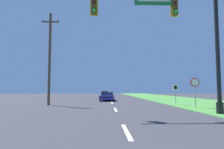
{
  "coord_description": "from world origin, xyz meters",
  "views": [
    {
      "loc": [
        -0.77,
        -1.38,
        1.52
      ],
      "look_at": [
        0.0,
        22.07,
        3.33
      ],
      "focal_mm": 32.0,
      "sensor_mm": 36.0,
      "label": 1
    }
  ],
  "objects_px": {
    "signal_mast": "(183,32)",
    "far_car": "(105,93)",
    "route_sign_post": "(176,90)",
    "car_ahead": "(107,96)",
    "utility_pole_near": "(50,57)",
    "stop_sign": "(195,86)"
  },
  "relations": [
    {
      "from": "route_sign_post",
      "to": "car_ahead",
      "type": "bearing_deg",
      "value": 130.97
    },
    {
      "from": "signal_mast",
      "to": "far_car",
      "type": "bearing_deg",
      "value": 97.23
    },
    {
      "from": "car_ahead",
      "to": "signal_mast",
      "type": "bearing_deg",
      "value": -73.28
    },
    {
      "from": "far_car",
      "to": "route_sign_post",
      "type": "height_order",
      "value": "route_sign_post"
    },
    {
      "from": "signal_mast",
      "to": "utility_pole_near",
      "type": "relative_size",
      "value": 0.98
    },
    {
      "from": "car_ahead",
      "to": "stop_sign",
      "type": "height_order",
      "value": "stop_sign"
    },
    {
      "from": "route_sign_post",
      "to": "utility_pole_near",
      "type": "relative_size",
      "value": 0.21
    },
    {
      "from": "route_sign_post",
      "to": "utility_pole_near",
      "type": "xyz_separation_m",
      "value": [
        -12.86,
        0.27,
        3.37
      ]
    },
    {
      "from": "car_ahead",
      "to": "route_sign_post",
      "type": "relative_size",
      "value": 2.36
    },
    {
      "from": "car_ahead",
      "to": "stop_sign",
      "type": "relative_size",
      "value": 1.91
    },
    {
      "from": "route_sign_post",
      "to": "utility_pole_near",
      "type": "distance_m",
      "value": 13.3
    },
    {
      "from": "signal_mast",
      "to": "utility_pole_near",
      "type": "bearing_deg",
      "value": 143.13
    },
    {
      "from": "signal_mast",
      "to": "route_sign_post",
      "type": "height_order",
      "value": "signal_mast"
    },
    {
      "from": "stop_sign",
      "to": "signal_mast",
      "type": "bearing_deg",
      "value": -121.13
    },
    {
      "from": "far_car",
      "to": "utility_pole_near",
      "type": "distance_m",
      "value": 33.69
    },
    {
      "from": "signal_mast",
      "to": "route_sign_post",
      "type": "distance_m",
      "value": 8.86
    },
    {
      "from": "far_car",
      "to": "stop_sign",
      "type": "height_order",
      "value": "stop_sign"
    },
    {
      "from": "route_sign_post",
      "to": "utility_pole_near",
      "type": "height_order",
      "value": "utility_pole_near"
    },
    {
      "from": "far_car",
      "to": "stop_sign",
      "type": "xyz_separation_m",
      "value": [
        7.79,
        -36.7,
        1.26
      ]
    },
    {
      "from": "stop_sign",
      "to": "utility_pole_near",
      "type": "relative_size",
      "value": 0.26
    },
    {
      "from": "signal_mast",
      "to": "route_sign_post",
      "type": "bearing_deg",
      "value": 74.54
    },
    {
      "from": "utility_pole_near",
      "to": "stop_sign",
      "type": "bearing_deg",
      "value": -15.73
    }
  ]
}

